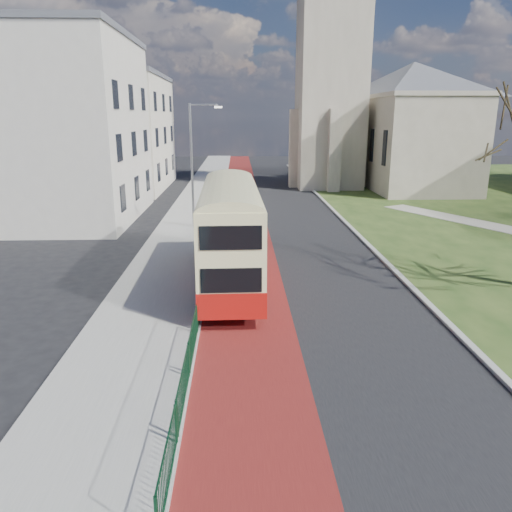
{
  "coord_description": "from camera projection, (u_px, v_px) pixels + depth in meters",
  "views": [
    {
      "loc": [
        -1.48,
        -15.11,
        7.35
      ],
      "look_at": [
        -0.8,
        3.85,
        2.0
      ],
      "focal_mm": 35.0,
      "sensor_mm": 36.0,
      "label": 1
    }
  ],
  "objects": [
    {
      "name": "street_block_far",
      "position": [
        116.0,
        132.0,
        51.08
      ],
      "size": [
        10.3,
        16.3,
        11.5
      ],
      "color": "beige",
      "rests_on": "ground"
    },
    {
      "name": "gothic_church",
      "position": [
        377.0,
        56.0,
        50.0
      ],
      "size": [
        16.38,
        18.0,
        40.0
      ],
      "color": "gray",
      "rests_on": "ground"
    },
    {
      "name": "pedestrian_railing",
      "position": [
        203.0,
        290.0,
        20.17
      ],
      "size": [
        0.07,
        24.0,
        1.12
      ],
      "color": "#0D3A21",
      "rests_on": "ground"
    },
    {
      "name": "street_block_near",
      "position": [
        62.0,
        128.0,
        35.49
      ],
      "size": [
        10.3,
        14.3,
        13.0
      ],
      "color": "beige",
      "rests_on": "ground"
    },
    {
      "name": "bus",
      "position": [
        230.0,
        230.0,
        21.89
      ],
      "size": [
        2.65,
        10.65,
        4.43
      ],
      "rotation": [
        0.0,
        0.0,
        0.02
      ],
      "color": "#A7130F",
      "rests_on": "ground"
    },
    {
      "name": "bus_lane",
      "position": [
        242.0,
        222.0,
        35.77
      ],
      "size": [
        3.4,
        120.0,
        0.01
      ],
      "primitive_type": "cube",
      "color": "#591414",
      "rests_on": "ground"
    },
    {
      "name": "streetlamp",
      "position": [
        194.0,
        160.0,
        32.49
      ],
      "size": [
        2.13,
        0.18,
        8.0
      ],
      "color": "gray",
      "rests_on": "pavement_west"
    },
    {
      "name": "kerb_east",
      "position": [
        338.0,
        215.0,
        37.93
      ],
      "size": [
        0.25,
        80.0,
        0.13
      ],
      "primitive_type": "cube",
      "color": "#999993",
      "rests_on": "ground"
    },
    {
      "name": "pavement_west",
      "position": [
        189.0,
        221.0,
        35.63
      ],
      "size": [
        4.0,
        120.0,
        0.12
      ],
      "primitive_type": "cube",
      "color": "gray",
      "rests_on": "ground"
    },
    {
      "name": "road_carriageway",
      "position": [
        280.0,
        222.0,
        35.86
      ],
      "size": [
        9.0,
        120.0,
        0.01
      ],
      "primitive_type": "cube",
      "color": "black",
      "rests_on": "ground"
    },
    {
      "name": "ground",
      "position": [
        284.0,
        345.0,
        16.58
      ],
      "size": [
        160.0,
        160.0,
        0.0
      ],
      "primitive_type": "plane",
      "color": "black",
      "rests_on": "ground"
    },
    {
      "name": "kerb_west",
      "position": [
        217.0,
        221.0,
        35.69
      ],
      "size": [
        0.25,
        120.0,
        0.13
      ],
      "primitive_type": "cube",
      "color": "#999993",
      "rests_on": "ground"
    }
  ]
}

